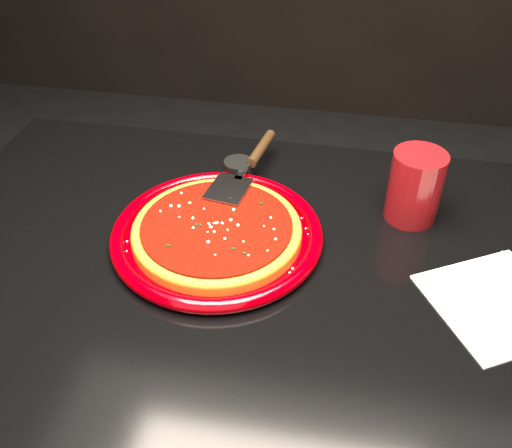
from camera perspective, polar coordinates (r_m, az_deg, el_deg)
The scene contains 11 objects.
table at distance 1.18m, azimuth 0.79°, elevation -18.11°, with size 1.20×0.80×0.75m, color black.
plate at distance 0.94m, azimuth -3.91°, elevation -1.03°, with size 0.35×0.35×0.03m, color #6F0004.
pizza_crust at distance 0.94m, azimuth -3.92°, elevation -0.84°, with size 0.28×0.28×0.01m, color #8D5816.
pizza_crust_rim at distance 0.94m, azimuth -3.94°, elevation -0.51°, with size 0.28×0.28×0.02m, color #8D5816.
pizza_sauce at distance 0.93m, azimuth -3.96°, elevation -0.27°, with size 0.25×0.25×0.01m, color #610F06.
parmesan_dusting at distance 0.93m, azimuth -3.97°, elevation 0.06°, with size 0.24×0.24×0.01m, color #FCEEC6, non-canonical shape.
basil_flecks at distance 0.93m, azimuth -3.97°, elevation 0.01°, with size 0.22×0.22×0.00m, color black, non-canonical shape.
pizza_server at distance 1.05m, azimuth -0.89°, elevation 5.83°, with size 0.08×0.28×0.02m, color silver, non-canonical shape.
cup at distance 1.00m, azimuth 15.61°, elevation 3.64°, with size 0.09×0.09×0.13m, color maroon.
napkin_a at distance 0.92m, azimuth 23.03°, elevation -7.32°, with size 0.18×0.18×0.00m, color white.
ramekin at distance 1.08m, azimuth -1.78°, elevation 5.35°, with size 0.05×0.05×0.04m, color black.
Camera 1 is at (0.10, -0.64, 1.37)m, focal length 40.00 mm.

